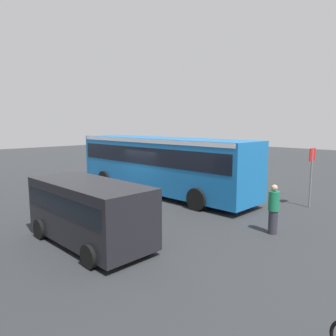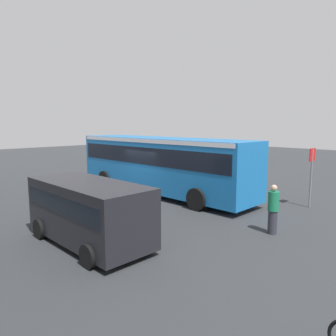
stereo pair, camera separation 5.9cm
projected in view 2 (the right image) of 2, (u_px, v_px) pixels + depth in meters
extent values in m
plane|color=#2D3033|center=(145.00, 195.00, 17.33)|extent=(80.00, 80.00, 0.00)
cube|color=#196BB7|center=(161.00, 163.00, 17.55)|extent=(11.50, 2.55, 2.86)
cube|color=black|center=(161.00, 154.00, 17.48)|extent=(11.04, 2.59, 0.90)
cube|color=white|center=(161.00, 140.00, 17.37)|extent=(11.27, 2.58, 0.20)
cube|color=black|center=(103.00, 151.00, 21.54)|extent=(0.04, 2.24, 1.20)
cylinder|color=black|center=(105.00, 179.00, 19.40)|extent=(1.04, 0.30, 1.04)
cylinder|color=black|center=(137.00, 175.00, 21.19)|extent=(1.04, 0.30, 1.04)
cylinder|color=black|center=(197.00, 199.00, 14.25)|extent=(1.04, 0.30, 1.04)
cylinder|color=black|center=(229.00, 191.00, 16.03)|extent=(1.04, 0.30, 1.04)
cube|color=black|center=(89.00, 210.00, 10.23)|extent=(4.80, 1.95, 1.86)
cube|color=black|center=(88.00, 200.00, 10.18)|extent=(4.42, 1.98, 0.56)
cylinder|color=black|center=(40.00, 229.00, 10.77)|extent=(0.68, 0.22, 0.68)
cylinder|color=black|center=(90.00, 217.00, 12.13)|extent=(0.68, 0.22, 0.68)
cylinder|color=black|center=(89.00, 256.00, 8.55)|extent=(0.68, 0.22, 0.68)
cylinder|color=black|center=(143.00, 238.00, 9.91)|extent=(0.68, 0.22, 0.68)
cylinder|color=#2D2D38|center=(272.00, 222.00, 11.22)|extent=(0.32, 0.32, 0.85)
cylinder|color=#19724C|center=(273.00, 201.00, 11.11)|extent=(0.38, 0.38, 0.70)
sphere|color=tan|center=(274.00, 188.00, 11.05)|extent=(0.22, 0.22, 0.22)
cylinder|color=slate|center=(311.00, 178.00, 14.65)|extent=(0.08, 0.08, 2.80)
cube|color=red|center=(312.00, 155.00, 14.50)|extent=(0.04, 0.60, 0.60)
cube|color=silver|center=(238.00, 198.00, 16.67)|extent=(2.00, 0.20, 0.01)
cube|color=silver|center=(183.00, 187.00, 19.47)|extent=(2.00, 0.20, 0.01)
cube|color=silver|center=(141.00, 179.00, 22.27)|extent=(2.00, 0.20, 0.01)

